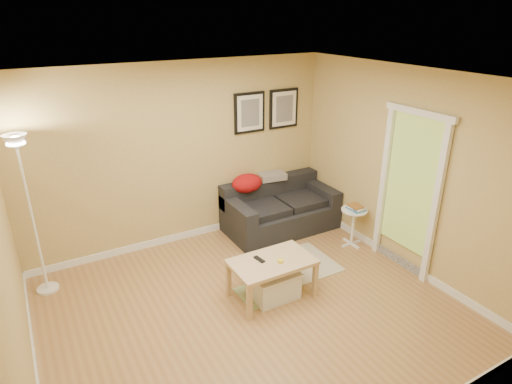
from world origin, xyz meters
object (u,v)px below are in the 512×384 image
(coffee_table, at_px, (272,278))
(side_table, at_px, (353,227))
(book_stack, at_px, (356,207))
(floor_lamp, at_px, (33,222))
(storage_bin, at_px, (274,285))
(sofa, at_px, (281,207))

(coffee_table, xyz_separation_m, side_table, (1.67, 0.47, 0.04))
(coffee_table, distance_m, book_stack, 1.78)
(coffee_table, bearing_deg, floor_lamp, 140.66)
(storage_bin, xyz_separation_m, side_table, (1.66, 0.51, 0.11))
(storage_bin, bearing_deg, sofa, 54.89)
(sofa, bearing_deg, coffee_table, -126.09)
(side_table, bearing_deg, book_stack, -64.55)
(coffee_table, xyz_separation_m, storage_bin, (0.01, -0.04, -0.07))
(floor_lamp, bearing_deg, side_table, -13.87)
(sofa, relative_size, book_stack, 7.21)
(book_stack, bearing_deg, floor_lamp, 179.52)
(sofa, xyz_separation_m, floor_lamp, (-3.38, 0.05, 0.56))
(storage_bin, relative_size, floor_lamp, 0.28)
(sofa, height_order, side_table, sofa)
(storage_bin, height_order, floor_lamp, floor_lamp)
(sofa, bearing_deg, floor_lamp, 179.12)
(sofa, relative_size, floor_lamp, 0.86)
(book_stack, bearing_deg, coffee_table, -151.23)
(coffee_table, distance_m, side_table, 1.74)
(sofa, height_order, coffee_table, sofa)
(book_stack, bearing_deg, storage_bin, -149.87)
(book_stack, bearing_deg, sofa, 137.67)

